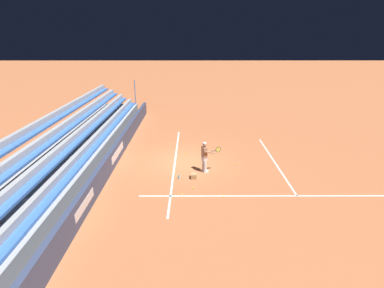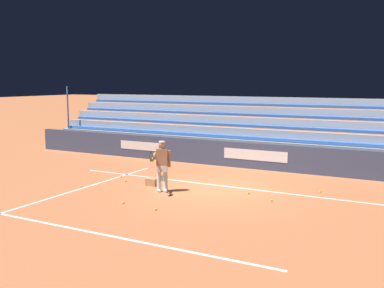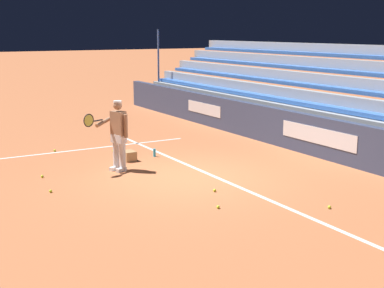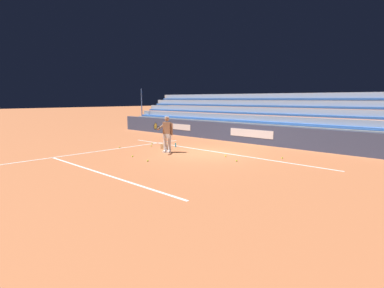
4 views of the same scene
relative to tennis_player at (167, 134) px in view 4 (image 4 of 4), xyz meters
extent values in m
plane|color=#B7663D|center=(-1.40, -1.23, -0.89)|extent=(160.00, 160.00, 0.00)
cube|color=white|center=(-1.40, -1.73, -0.89)|extent=(12.00, 0.10, 0.01)
cube|color=white|center=(2.71, 2.77, -0.89)|extent=(0.10, 12.00, 0.01)
cube|color=white|center=(-1.40, 4.27, -0.89)|extent=(8.22, 0.10, 0.01)
cube|color=#384260|center=(-1.40, -5.26, -0.34)|extent=(24.06, 0.24, 1.10)
cube|color=silver|center=(-1.41, -5.13, -0.29)|extent=(2.80, 0.01, 0.44)
cube|color=silver|center=(4.43, -5.13, -0.29)|extent=(2.20, 0.01, 0.40)
cube|color=#9EA3A8|center=(-1.40, -7.46, -0.34)|extent=(22.86, 3.20, 1.10)
cube|color=blue|center=(-1.40, -6.26, 0.29)|extent=(22.40, 0.40, 0.12)
cube|color=#9EA3A8|center=(-1.40, -6.54, 0.43)|extent=(22.86, 0.24, 0.45)
cube|color=blue|center=(-1.40, -7.06, 0.74)|extent=(22.40, 0.40, 0.12)
cube|color=#9EA3A8|center=(-1.40, -7.34, 0.88)|extent=(22.86, 0.24, 0.45)
cube|color=blue|center=(-1.40, -7.86, 1.19)|extent=(22.40, 0.40, 0.12)
cube|color=#9EA3A8|center=(-1.40, -8.14, 1.33)|extent=(22.86, 0.24, 0.45)
cube|color=blue|center=(-1.40, -8.66, 1.64)|extent=(22.40, 0.40, 0.12)
cube|color=#9EA3A8|center=(-1.40, -8.94, 1.78)|extent=(22.86, 0.24, 0.45)
cylinder|color=#4C70B2|center=(9.68, -5.96, 0.81)|extent=(0.08, 0.08, 3.40)
cylinder|color=silver|center=(-0.10, -0.07, -0.45)|extent=(0.15, 0.15, 0.88)
cylinder|color=silver|center=(0.11, 0.02, -0.45)|extent=(0.15, 0.15, 0.88)
cube|color=white|center=(-0.12, -0.02, -0.85)|extent=(0.21, 0.30, 0.09)
cube|color=white|center=(0.08, 0.07, -0.85)|extent=(0.21, 0.30, 0.09)
cube|color=silver|center=(0.01, -0.03, -0.09)|extent=(0.40, 0.34, 0.20)
cube|color=#A37556|center=(0.01, -0.03, 0.28)|extent=(0.41, 0.33, 0.58)
sphere|color=#A37556|center=(0.00, -0.02, 0.71)|extent=(0.21, 0.21, 0.21)
cylinder|color=white|center=(0.00, -0.02, 0.80)|extent=(0.20, 0.20, 0.05)
cylinder|color=#A37556|center=(-0.22, -0.12, 0.24)|extent=(0.09, 0.09, 0.56)
cylinder|color=#A37556|center=(0.15, 0.25, 0.33)|extent=(0.31, 0.57, 0.24)
cylinder|color=black|center=(0.06, 0.47, 0.38)|extent=(0.15, 0.29, 0.03)
torus|color=black|center=(-0.05, 0.73, 0.42)|extent=(0.14, 0.30, 0.31)
cylinder|color=#D6D14C|center=(-0.05, 0.73, 0.42)|extent=(0.11, 0.25, 0.27)
cube|color=#A87F51|center=(0.80, -0.62, -0.76)|extent=(0.41, 0.31, 0.26)
sphere|color=#CCE533|center=(-2.67, -1.08, -0.86)|extent=(0.07, 0.07, 0.07)
sphere|color=#CCE533|center=(0.27, 1.80, -0.86)|extent=(0.07, 0.07, 0.07)
sphere|color=#CCE533|center=(-3.63, -0.55, -0.86)|extent=(0.07, 0.07, 0.07)
sphere|color=#CCE533|center=(2.84, 0.77, -0.86)|extent=(0.07, 0.07, 0.07)
sphere|color=#CCE533|center=(-4.71, -2.40, -0.86)|extent=(0.07, 0.07, 0.07)
sphere|color=#CCE533|center=(1.99, -0.66, -0.86)|extent=(0.07, 0.07, 0.07)
sphere|color=#CCE533|center=(-0.98, 1.95, -0.86)|extent=(0.07, 0.07, 0.07)
sphere|color=#CCE533|center=(2.60, -1.21, -0.86)|extent=(0.07, 0.07, 0.07)
cylinder|color=#33B2E5|center=(0.87, -1.40, -0.78)|extent=(0.07, 0.07, 0.22)
camera|label=1|loc=(15.20, -0.73, 6.24)|focal=28.00mm
camera|label=2|loc=(-7.76, 12.51, 2.80)|focal=42.00mm
camera|label=3|loc=(-11.84, 4.79, 2.46)|focal=50.00mm
camera|label=4|loc=(-10.51, 9.45, 1.64)|focal=28.00mm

